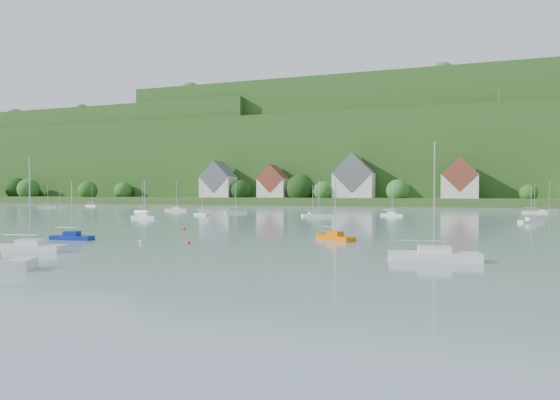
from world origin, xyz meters
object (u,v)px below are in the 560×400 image
object	(u,v)px
near_sailboat_4	(434,255)
near_sailboat_5	(335,237)
near_sailboat_3	(30,247)
near_sailboat_1	(72,236)

from	to	relation	value
near_sailboat_4	near_sailboat_5	xyz separation A→B (m)	(-10.77, 13.70, -0.07)
near_sailboat_3	near_sailboat_5	size ratio (longest dim) A/B	1.21
near_sailboat_5	near_sailboat_3	bearing A→B (deg)	-105.40
near_sailboat_3	near_sailboat_5	bearing A→B (deg)	27.52
near_sailboat_1	near_sailboat_4	bearing A→B (deg)	-12.90
near_sailboat_3	near_sailboat_4	world-z (taller)	near_sailboat_4
near_sailboat_3	near_sailboat_5	distance (m)	30.94
near_sailboat_1	near_sailboat_4	distance (m)	39.60
near_sailboat_1	near_sailboat_3	distance (m)	10.82
near_sailboat_1	near_sailboat_5	bearing A→B (deg)	11.43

